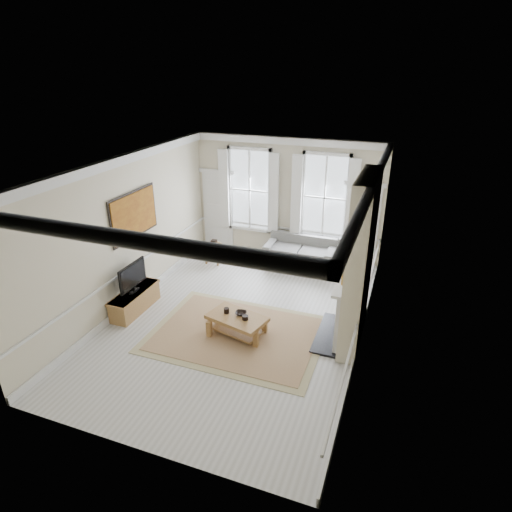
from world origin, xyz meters
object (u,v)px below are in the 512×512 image
at_px(sofa, 301,255).
at_px(side_table, 214,248).
at_px(coffee_table, 237,320).
at_px(tv_stand, 135,301).

height_order(sofa, side_table, sofa).
bearing_deg(coffee_table, sofa, 97.72).
distance_m(side_table, tv_stand, 3.01).
xyz_separation_m(side_table, coffee_table, (1.94, -3.05, -0.06)).
height_order(sofa, tv_stand, sofa).
bearing_deg(coffee_table, tv_stand, -168.02).
relative_size(side_table, tv_stand, 0.42).
height_order(sofa, coffee_table, sofa).
bearing_deg(sofa, side_table, -167.80).
xyz_separation_m(sofa, side_table, (-2.34, -0.51, 0.06)).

